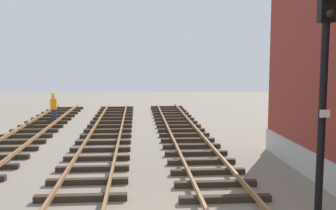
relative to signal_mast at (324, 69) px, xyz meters
name	(u,v)px	position (x,y,z in m)	size (l,w,h in m)	color
signal_mast	(324,69)	(0.00, 0.00, 0.00)	(0.36, 0.40, 5.75)	black
track_worker_foreground	(54,108)	(-9.39, 15.45, -2.66)	(0.40, 0.40, 1.87)	#262D4C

